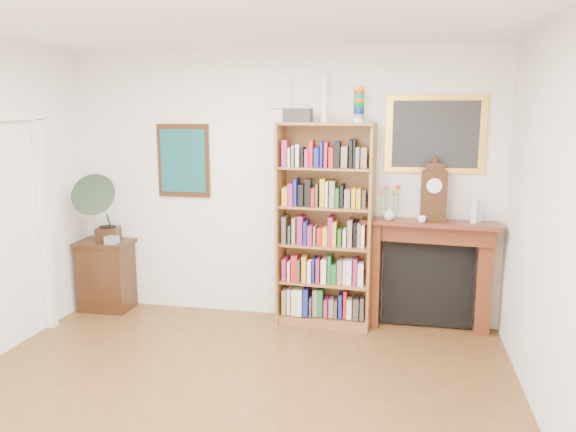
# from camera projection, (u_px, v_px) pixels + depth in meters

# --- Properties ---
(room) EXTENTS (4.51, 5.01, 2.81)m
(room) POSITION_uv_depth(u_px,v_px,m) (193.00, 238.00, 3.45)
(room) COLOR #513618
(room) RESTS_ON ground
(door_casing) EXTENTS (0.08, 1.02, 2.17)m
(door_casing) POSITION_uv_depth(u_px,v_px,m) (11.00, 214.00, 5.06)
(door_casing) COLOR white
(door_casing) RESTS_ON left_wall
(teal_poster) EXTENTS (0.58, 0.04, 0.78)m
(teal_poster) POSITION_uv_depth(u_px,v_px,m) (183.00, 161.00, 6.00)
(teal_poster) COLOR black
(teal_poster) RESTS_ON back_wall
(small_picture) EXTENTS (0.26, 0.04, 0.30)m
(small_picture) POSITION_uv_depth(u_px,v_px,m) (279.00, 93.00, 5.66)
(small_picture) COLOR white
(small_picture) RESTS_ON back_wall
(gilt_painting) EXTENTS (0.95, 0.04, 0.75)m
(gilt_painting) POSITION_uv_depth(u_px,v_px,m) (435.00, 134.00, 5.43)
(gilt_painting) COLOR gold
(gilt_painting) RESTS_ON back_wall
(bookshelf) EXTENTS (0.97, 0.40, 2.38)m
(bookshelf) POSITION_uv_depth(u_px,v_px,m) (325.00, 214.00, 5.62)
(bookshelf) COLOR brown
(bookshelf) RESTS_ON floor
(side_cabinet) EXTENTS (0.57, 0.42, 0.78)m
(side_cabinet) POSITION_uv_depth(u_px,v_px,m) (107.00, 275.00, 6.20)
(side_cabinet) COLOR black
(side_cabinet) RESTS_ON floor
(fireplace) EXTENTS (1.35, 0.43, 1.12)m
(fireplace) POSITION_uv_depth(u_px,v_px,m) (428.00, 265.00, 5.60)
(fireplace) COLOR #4F2312
(fireplace) RESTS_ON floor
(gramophone) EXTENTS (0.56, 0.65, 0.75)m
(gramophone) POSITION_uv_depth(u_px,v_px,m) (100.00, 204.00, 5.98)
(gramophone) COLOR black
(gramophone) RESTS_ON side_cabinet
(cd_stack) EXTENTS (0.13, 0.13, 0.08)m
(cd_stack) POSITION_uv_depth(u_px,v_px,m) (112.00, 240.00, 5.99)
(cd_stack) COLOR #A5A4B0
(cd_stack) RESTS_ON side_cabinet
(mantel_clock) EXTENTS (0.25, 0.15, 0.56)m
(mantel_clock) POSITION_uv_depth(u_px,v_px,m) (434.00, 193.00, 5.42)
(mantel_clock) COLOR black
(mantel_clock) RESTS_ON fireplace
(flower_vase) EXTENTS (0.13, 0.13, 0.13)m
(flower_vase) POSITION_uv_depth(u_px,v_px,m) (389.00, 213.00, 5.51)
(flower_vase) COLOR silver
(flower_vase) RESTS_ON fireplace
(teacup) EXTENTS (0.10, 0.10, 0.06)m
(teacup) POSITION_uv_depth(u_px,v_px,m) (422.00, 219.00, 5.38)
(teacup) COLOR white
(teacup) RESTS_ON fireplace
(bottle_left) EXTENTS (0.07, 0.07, 0.24)m
(bottle_left) POSITION_uv_depth(u_px,v_px,m) (475.00, 211.00, 5.35)
(bottle_left) COLOR silver
(bottle_left) RESTS_ON fireplace
(bottle_right) EXTENTS (0.06, 0.06, 0.20)m
(bottle_right) POSITION_uv_depth(u_px,v_px,m) (479.00, 212.00, 5.38)
(bottle_right) COLOR silver
(bottle_right) RESTS_ON fireplace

